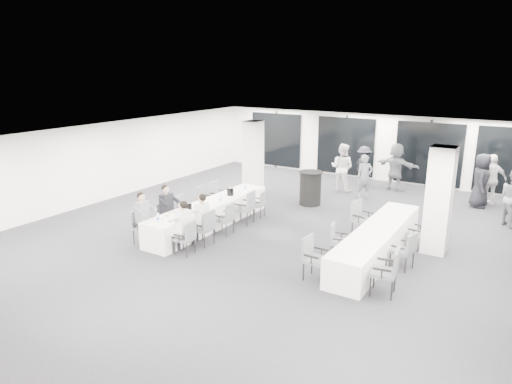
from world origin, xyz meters
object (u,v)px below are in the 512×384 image
(standing_guest_f, at_px, (396,164))
(ice_bucket_near, at_px, (189,207))
(chair_main_left_fourth, at_px, (204,199))
(chair_main_right_second, at_px, (205,226))
(banquet_table_main, at_px, (210,214))
(chair_side_left_far, at_px, (361,216))
(chair_side_right_mid, at_px, (406,249))
(chair_main_left_near, at_px, (140,224))
(chair_main_right_far, at_px, (260,203))
(chair_main_left_mid, at_px, (184,208))
(chair_main_left_second, at_px, (165,216))
(standing_guest_a, at_px, (365,174))
(banquet_table_side, at_px, (377,242))
(chair_side_right_far, at_px, (420,231))
(chair_side_right_near, at_px, (388,269))
(cocktail_table, at_px, (310,188))
(chair_main_right_fourth, at_px, (247,206))
(standing_guest_c, at_px, (364,164))
(standing_guest_d, at_px, (492,176))
(chair_main_left_far, at_px, (217,194))
(chair_main_right_near, at_px, (187,236))
(chair_side_left_mid, at_px, (337,239))
(ice_bucket_far, at_px, (230,191))
(chair_side_left_near, at_px, (313,255))
(standing_guest_e, at_px, (481,177))
(standing_guest_b, at_px, (342,164))
(chair_main_right_mid, at_px, (226,217))

(standing_guest_f, distance_m, ice_bucket_near, 8.92)
(chair_main_left_fourth, relative_size, standing_guest_f, 0.45)
(chair_main_left_fourth, relative_size, chair_main_right_second, 0.98)
(ice_bucket_near, bearing_deg, banquet_table_main, 88.04)
(chair_main_right_second, bearing_deg, chair_side_left_far, -48.14)
(banquet_table_main, distance_m, chair_side_right_mid, 5.84)
(chair_main_left_near, xyz_separation_m, chair_side_right_mid, (6.66, 2.05, 0.01))
(chair_main_right_second, height_order, ice_bucket_near, ice_bucket_near)
(chair_side_right_mid, bearing_deg, chair_main_right_far, 85.52)
(chair_main_left_near, distance_m, chair_main_left_mid, 1.82)
(chair_main_left_second, height_order, standing_guest_a, standing_guest_a)
(chair_main_left_fourth, relative_size, ice_bucket_near, 4.28)
(banquet_table_side, height_order, chair_side_right_far, chair_side_right_far)
(chair_side_right_near, bearing_deg, cocktail_table, 31.78)
(banquet_table_main, bearing_deg, standing_guest_f, 63.55)
(chair_main_right_far, bearing_deg, chair_main_left_mid, 127.77)
(chair_main_right_fourth, xyz_separation_m, chair_side_left_far, (3.32, 0.83, 0.00))
(chair_main_right_fourth, relative_size, standing_guest_c, 0.56)
(cocktail_table, height_order, chair_main_left_second, cocktail_table)
(chair_main_right_far, bearing_deg, standing_guest_f, -35.14)
(banquet_table_side, relative_size, chair_side_right_mid, 5.35)
(standing_guest_c, distance_m, standing_guest_d, 4.64)
(chair_main_left_far, relative_size, standing_guest_c, 0.52)
(chair_main_right_near, relative_size, standing_guest_c, 0.48)
(banquet_table_side, distance_m, chair_side_left_mid, 1.05)
(chair_main_left_mid, height_order, chair_main_left_fourth, chair_main_left_fourth)
(chair_side_right_mid, height_order, ice_bucket_far, ice_bucket_far)
(chair_side_left_far, relative_size, ice_bucket_near, 4.71)
(chair_side_left_near, relative_size, chair_side_right_near, 0.96)
(banquet_table_main, relative_size, chair_side_left_mid, 5.62)
(standing_guest_e, bearing_deg, standing_guest_a, 98.44)
(chair_main_left_second, xyz_separation_m, standing_guest_a, (3.72, 6.66, 0.42))
(chair_main_right_near, xyz_separation_m, standing_guest_b, (1.00, 8.08, 0.55))
(standing_guest_d, bearing_deg, chair_side_right_near, 51.24)
(banquet_table_main, bearing_deg, chair_main_right_far, 61.62)
(chair_side_right_mid, bearing_deg, standing_guest_d, 3.59)
(chair_main_right_mid, distance_m, standing_guest_b, 6.44)
(chair_main_right_second, bearing_deg, ice_bucket_far, 19.84)
(chair_side_right_near, distance_m, chair_side_right_mid, 1.50)
(banquet_table_side, xyz_separation_m, chair_side_left_near, (-0.84, -2.06, 0.20))
(chair_side_left_near, relative_size, chair_side_right_mid, 1.07)
(chair_main_right_second, xyz_separation_m, chair_side_right_far, (5.00, 2.76, -0.04))
(chair_main_right_second, xyz_separation_m, ice_bucket_far, (-0.78, 2.30, 0.32))
(banquet_table_main, height_order, chair_main_right_far, chair_main_right_far)
(chair_main_left_far, xyz_separation_m, standing_guest_c, (3.15, 5.69, 0.38))
(chair_main_right_fourth, distance_m, standing_guest_d, 8.80)
(banquet_table_side, relative_size, standing_guest_b, 2.37)
(chair_main_left_fourth, bearing_deg, chair_side_left_mid, 73.03)
(chair_main_right_mid, xyz_separation_m, standing_guest_d, (6.12, 7.38, 0.48))
(chair_main_left_near, height_order, chair_main_right_second, chair_main_right_second)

